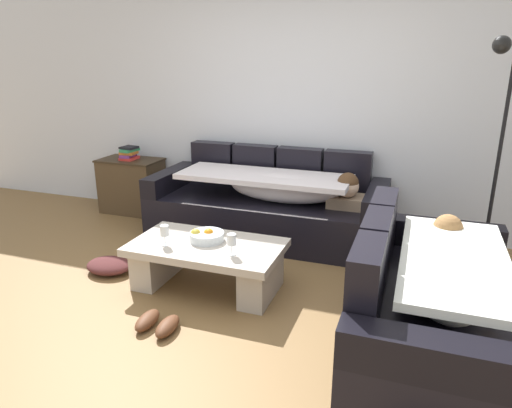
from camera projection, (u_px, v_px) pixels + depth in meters
ground_plane at (215, 317)px, 3.36m from camera, size 14.00×14.00×0.00m
back_wall at (297, 100)px, 4.87m from camera, size 9.00×0.10×2.70m
couch_along_wall at (270, 206)px, 4.75m from camera, size 2.37×0.92×0.88m
couch_near_window at (431, 307)px, 2.84m from camera, size 0.92×1.80×0.88m
coffee_table at (207, 260)px, 3.72m from camera, size 1.20×0.68×0.38m
fruit_bowl at (206, 236)px, 3.73m from camera, size 0.28×0.28×0.10m
wine_glass_near_left at (164, 231)px, 3.61m from camera, size 0.07×0.07×0.17m
wine_glass_near_right at (232, 240)px, 3.44m from camera, size 0.07×0.07×0.17m
side_cabinet at (132, 186)px, 5.54m from camera, size 0.72×0.44×0.64m
book_stack_on_cabinet at (129, 153)px, 5.42m from camera, size 0.19×0.24×0.15m
floor_lamp at (495, 142)px, 3.85m from camera, size 0.33×0.31×1.95m
pair_of_shoes at (157, 323)px, 3.19m from camera, size 0.30×0.29×0.09m
crumpled_garment at (109, 266)px, 4.04m from camera, size 0.41×0.33×0.12m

